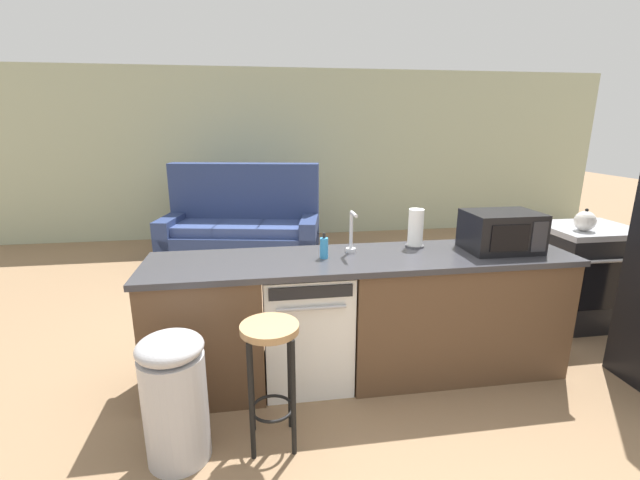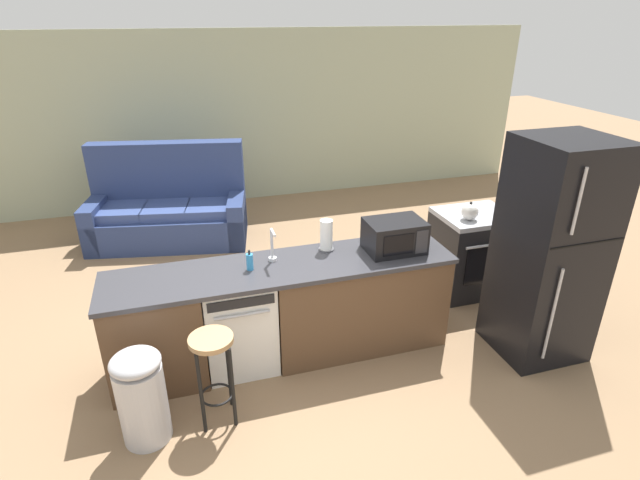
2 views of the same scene
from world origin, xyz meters
TOP-DOWN VIEW (x-y plane):
  - ground_plane at (0.00, 0.00)m, footprint 24.00×24.00m
  - wall_back at (0.30, 4.20)m, footprint 10.00×0.06m
  - kitchen_counter at (0.24, 0.00)m, footprint 2.94×0.66m
  - dishwasher at (-0.25, -0.00)m, footprint 0.58×0.61m
  - stove_range at (2.35, 0.55)m, footprint 0.76×0.68m
  - refrigerator at (2.35, -0.55)m, footprint 0.72×0.73m
  - microwave at (1.16, -0.00)m, footprint 0.50×0.37m
  - sink_faucet at (0.09, 0.10)m, footprint 0.07×0.17m
  - paper_towel_roll at (0.59, 0.18)m, footprint 0.14×0.14m
  - soap_bottle at (-0.12, 0.01)m, footprint 0.06×0.06m
  - kettle at (2.18, 0.42)m, footprint 0.21×0.17m
  - bar_stool at (-0.52, -0.62)m, footprint 0.32×0.32m
  - trash_bin at (-1.03, -0.65)m, footprint 0.35×0.35m
  - couch at (-0.74, 2.91)m, footprint 2.14×1.27m

SIDE VIEW (x-z plane):
  - ground_plane at x=0.00m, z-range 0.00..0.00m
  - trash_bin at x=-1.03m, z-range 0.01..0.75m
  - couch at x=-0.74m, z-range -0.24..1.03m
  - kitchen_counter at x=0.24m, z-range -0.03..0.87m
  - dishwasher at x=-0.25m, z-range 0.00..0.84m
  - stove_range at x=2.35m, z-range 0.00..0.90m
  - bar_stool at x=-0.52m, z-range 0.17..0.91m
  - soap_bottle at x=-0.12m, z-range 0.88..1.06m
  - refrigerator at x=2.35m, z-range 0.00..1.95m
  - kettle at x=2.18m, z-range 0.89..1.08m
  - sink_faucet at x=0.09m, z-range 0.88..1.18m
  - paper_towel_roll at x=0.59m, z-range 0.90..1.18m
  - microwave at x=1.16m, z-range 0.90..1.18m
  - wall_back at x=0.30m, z-range 0.00..2.60m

